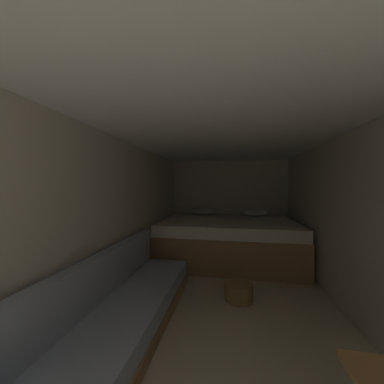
# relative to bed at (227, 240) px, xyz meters

# --- Properties ---
(ground_plane) EXTENTS (7.44, 7.44, 0.00)m
(ground_plane) POSITION_rel_bed_xyz_m (0.00, -1.83, -0.40)
(ground_plane) COLOR beige
(wall_back) EXTENTS (2.75, 0.05, 2.04)m
(wall_back) POSITION_rel_bed_xyz_m (0.00, 0.92, 0.62)
(wall_back) COLOR beige
(wall_back) RESTS_ON ground
(wall_left) EXTENTS (0.05, 5.44, 2.04)m
(wall_left) POSITION_rel_bed_xyz_m (-1.35, -1.83, 0.62)
(wall_left) COLOR beige
(wall_left) RESTS_ON ground
(wall_right) EXTENTS (0.05, 5.44, 2.04)m
(wall_right) POSITION_rel_bed_xyz_m (1.35, -1.83, 0.62)
(wall_right) COLOR beige
(wall_right) RESTS_ON ground
(ceiling_slab) EXTENTS (2.75, 5.44, 0.05)m
(ceiling_slab) POSITION_rel_bed_xyz_m (0.00, -1.83, 1.66)
(ceiling_slab) COLOR white
(ceiling_slab) RESTS_ON wall_left
(bed) EXTENTS (2.53, 1.71, 0.96)m
(bed) POSITION_rel_bed_xyz_m (0.00, 0.00, 0.00)
(bed) COLOR #9E7247
(bed) RESTS_ON ground
(sofa_left) EXTENTS (0.72, 3.14, 0.75)m
(sofa_left) POSITION_rel_bed_xyz_m (-1.00, -2.60, -0.17)
(sofa_left) COLOR #9E7247
(sofa_left) RESTS_ON ground
(wicker_basket) EXTENTS (0.35, 0.35, 0.21)m
(wicker_basket) POSITION_rel_bed_xyz_m (0.16, -1.47, -0.29)
(wicker_basket) COLOR olive
(wicker_basket) RESTS_ON ground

